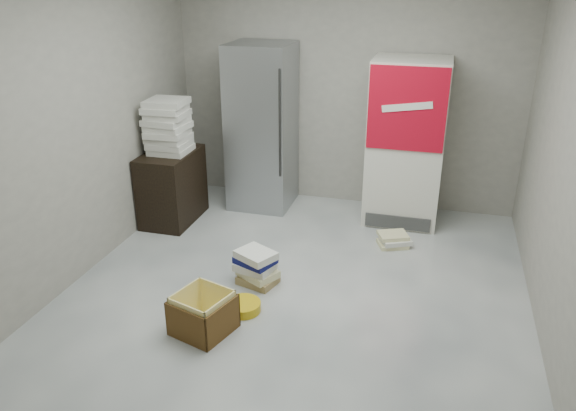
{
  "coord_description": "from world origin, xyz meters",
  "views": [
    {
      "loc": [
        1.08,
        -3.89,
        2.68
      ],
      "look_at": [
        -0.19,
        0.7,
        0.64
      ],
      "focal_mm": 35.0,
      "sensor_mm": 36.0,
      "label": 1
    }
  ],
  "objects_px": {
    "steel_fridge": "(262,127)",
    "cardboard_box": "(203,316)",
    "wood_shelf": "(172,187)",
    "coke_cooler": "(406,142)",
    "phonebook_stack_main": "(256,267)"
  },
  "relations": [
    {
      "from": "steel_fridge",
      "to": "coke_cooler",
      "type": "xyz_separation_m",
      "value": [
        1.65,
        -0.01,
        -0.05
      ]
    },
    {
      "from": "steel_fridge",
      "to": "cardboard_box",
      "type": "bearing_deg",
      "value": -82.48
    },
    {
      "from": "phonebook_stack_main",
      "to": "cardboard_box",
      "type": "relative_size",
      "value": 0.83
    },
    {
      "from": "steel_fridge",
      "to": "wood_shelf",
      "type": "relative_size",
      "value": 2.37
    },
    {
      "from": "cardboard_box",
      "to": "phonebook_stack_main",
      "type": "bearing_deg",
      "value": 94.92
    },
    {
      "from": "wood_shelf",
      "to": "cardboard_box",
      "type": "bearing_deg",
      "value": -58.03
    },
    {
      "from": "coke_cooler",
      "to": "cardboard_box",
      "type": "relative_size",
      "value": 3.48
    },
    {
      "from": "coke_cooler",
      "to": "wood_shelf",
      "type": "bearing_deg",
      "value": -163.72
    },
    {
      "from": "phonebook_stack_main",
      "to": "steel_fridge",
      "type": "bearing_deg",
      "value": 128.15
    },
    {
      "from": "steel_fridge",
      "to": "cardboard_box",
      "type": "distance_m",
      "value": 2.76
    },
    {
      "from": "wood_shelf",
      "to": "steel_fridge",
      "type": "bearing_deg",
      "value": 41.31
    },
    {
      "from": "cardboard_box",
      "to": "steel_fridge",
      "type": "bearing_deg",
      "value": 114.81
    },
    {
      "from": "steel_fridge",
      "to": "wood_shelf",
      "type": "height_order",
      "value": "steel_fridge"
    },
    {
      "from": "coke_cooler",
      "to": "cardboard_box",
      "type": "bearing_deg",
      "value": -116.58
    },
    {
      "from": "steel_fridge",
      "to": "cardboard_box",
      "type": "xyz_separation_m",
      "value": [
        0.35,
        -2.61,
        -0.81
      ]
    }
  ]
}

